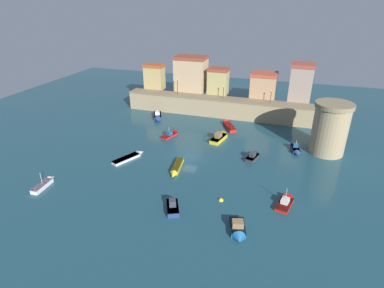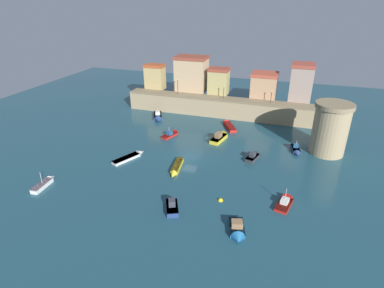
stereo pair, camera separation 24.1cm
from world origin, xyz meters
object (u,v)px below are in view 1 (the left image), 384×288
fortress_tower (330,128)px  moored_boat_10 (131,156)px  moored_boat_1 (172,134)px  moored_boat_6 (296,150)px  moored_boat_8 (228,125)px  moored_boat_11 (286,201)px  quay_lamp_1 (223,90)px  mooring_buoy_0 (221,201)px  moored_boat_2 (254,156)px  moored_boat_4 (176,168)px  quay_lamp_2 (271,94)px  moored_boat_5 (158,117)px  moored_boat_9 (45,183)px  moored_boat_0 (220,137)px  quay_lamp_0 (177,84)px  moored_boat_3 (238,231)px  moored_boat_7 (172,205)px

fortress_tower → moored_boat_10: (-34.10, -13.26, -4.67)m
moored_boat_1 → moored_boat_6: 25.33m
moored_boat_8 → moored_boat_11: 29.41m
quay_lamp_1 → moored_boat_6: quay_lamp_1 is taller
moored_boat_10 → mooring_buoy_0: size_ratio=9.19×
moored_boat_2 → moored_boat_4: size_ratio=0.67×
mooring_buoy_0 → fortress_tower: bearing=53.9°
moored_boat_11 → quay_lamp_2: bearing=23.0°
fortress_tower → moored_boat_1: 31.09m
moored_boat_4 → moored_boat_11: 18.69m
moored_boat_6 → moored_boat_8: 17.17m
quay_lamp_2 → moored_boat_2: (-0.76, -20.13, -6.10)m
moored_boat_5 → moored_boat_9: bearing=-33.3°
moored_boat_11 → quay_lamp_1: bearing=40.6°
moored_boat_10 → moored_boat_0: bearing=-20.9°
moored_boat_2 → moored_boat_11: size_ratio=0.89×
moored_boat_10 → moored_boat_8: bearing=-9.0°
fortress_tower → moored_boat_11: bearing=-108.8°
quay_lamp_1 → moored_boat_5: (-14.52, -6.62, -6.16)m
quay_lamp_0 → moored_boat_9: size_ratio=0.76×
moored_boat_3 → moored_boat_8: (-8.39, 34.43, -0.03)m
quay_lamp_1 → moored_boat_5: size_ratio=0.50×
moored_boat_2 → moored_boat_9: bearing=138.6°
quay_lamp_2 → moored_boat_3: quay_lamp_2 is taller
moored_boat_1 → moored_boat_11: (24.31, -17.47, -0.03)m
moored_boat_6 → mooring_buoy_0: (-10.06, -19.71, -0.43)m
quay_lamp_0 → moored_boat_6: quay_lamp_0 is taller
quay_lamp_1 → moored_boat_4: 29.13m
moored_boat_4 → moored_boat_9: size_ratio=1.31×
moored_boat_1 → moored_boat_4: bearing=-136.6°
moored_boat_3 → moored_boat_0: bearing=-178.0°
fortress_tower → moored_boat_11: (-6.41, -18.86, -4.63)m
moored_boat_6 → moored_boat_9: bearing=-67.1°
moored_boat_6 → moored_boat_9: size_ratio=0.89×
moored_boat_0 → moored_boat_3: bearing=-150.5°
moored_boat_5 → mooring_buoy_0: bearing=13.8°
moored_boat_10 → mooring_buoy_0: (18.65, -7.95, -0.28)m
moored_boat_2 → moored_boat_6: (7.29, 5.18, -0.05)m
quay_lamp_1 → moored_boat_2: bearing=-62.7°
quay_lamp_0 → moored_boat_1: bearing=-74.7°
moored_boat_11 → fortress_tower: bearing=-5.5°
quay_lamp_1 → quay_lamp_2: 11.15m
moored_boat_9 → moored_boat_10: (8.53, 12.46, -0.11)m
moored_boat_1 → moored_boat_3: (18.84, -25.96, 0.07)m
moored_boat_0 → moored_boat_6: size_ratio=1.43×
moored_boat_10 → moored_boat_9: bearing=170.9°
moored_boat_0 → moored_boat_8: bearing=11.0°
moored_boat_0 → moored_boat_7: bearing=-170.5°
moored_boat_1 → moored_boat_7: size_ratio=1.11×
fortress_tower → moored_boat_9: fortress_tower is taller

